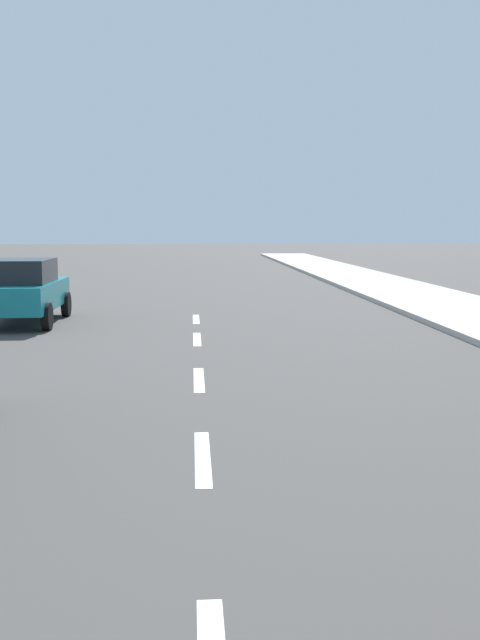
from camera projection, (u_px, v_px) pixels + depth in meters
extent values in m
plane|color=#423F3D|center=(196.00, 327.00, 17.01)|extent=(160.00, 160.00, 0.00)
cube|color=#B2ADA3|center=(468.00, 312.00, 19.46)|extent=(3.60, 80.00, 0.14)
cube|color=white|center=(203.00, 457.00, 7.42)|extent=(0.16, 1.80, 0.01)
cube|color=white|center=(199.00, 380.00, 11.17)|extent=(0.16, 1.80, 0.01)
cube|color=white|center=(197.00, 339.00, 15.16)|extent=(0.16, 1.80, 0.01)
cube|color=white|center=(196.00, 319.00, 18.42)|extent=(0.16, 1.80, 0.01)
cube|color=#14727A|center=(23.00, 295.00, 17.59)|extent=(1.64, 3.86, 0.64)
cube|color=black|center=(20.00, 271.00, 17.32)|extent=(1.43, 2.01, 0.56)
cylinder|color=black|center=(3.00, 305.00, 18.87)|extent=(0.18, 0.64, 0.64)
cylinder|color=black|center=(66.00, 304.00, 18.99)|extent=(0.18, 0.64, 0.64)
cylinder|color=black|center=(47.00, 317.00, 16.40)|extent=(0.18, 0.64, 0.64)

